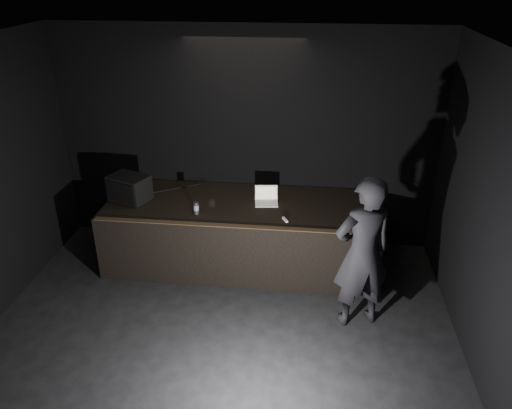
{
  "coord_description": "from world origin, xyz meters",
  "views": [
    {
      "loc": [
        1.02,
        -3.94,
        4.29
      ],
      "look_at": [
        0.31,
        2.3,
        1.21
      ],
      "focal_mm": 35.0,
      "sensor_mm": 36.0,
      "label": 1
    }
  ],
  "objects_px": {
    "stage_monitor": "(129,188)",
    "laptop": "(266,199)",
    "stage_riser": "(239,233)",
    "person": "(362,254)",
    "beer_can": "(196,208)"
  },
  "relations": [
    {
      "from": "stage_riser",
      "to": "beer_can",
      "type": "distance_m",
      "value": 0.9
    },
    {
      "from": "stage_riser",
      "to": "laptop",
      "type": "height_order",
      "value": "laptop"
    },
    {
      "from": "beer_can",
      "to": "person",
      "type": "bearing_deg",
      "value": -21.36
    },
    {
      "from": "stage_monitor",
      "to": "person",
      "type": "distance_m",
      "value": 3.63
    },
    {
      "from": "stage_riser",
      "to": "person",
      "type": "height_order",
      "value": "person"
    },
    {
      "from": "stage_riser",
      "to": "beer_can",
      "type": "height_order",
      "value": "beer_can"
    },
    {
      "from": "stage_monitor",
      "to": "person",
      "type": "height_order",
      "value": "person"
    },
    {
      "from": "stage_riser",
      "to": "laptop",
      "type": "xyz_separation_m",
      "value": [
        0.41,
        0.1,
        0.56
      ]
    },
    {
      "from": "stage_monitor",
      "to": "laptop",
      "type": "distance_m",
      "value": 2.09
    },
    {
      "from": "stage_riser",
      "to": "beer_can",
      "type": "relative_size",
      "value": 22.47
    },
    {
      "from": "stage_monitor",
      "to": "beer_can",
      "type": "relative_size",
      "value": 3.83
    },
    {
      "from": "stage_riser",
      "to": "laptop",
      "type": "bearing_deg",
      "value": 13.64
    },
    {
      "from": "stage_riser",
      "to": "person",
      "type": "distance_m",
      "value": 2.22
    },
    {
      "from": "stage_riser",
      "to": "person",
      "type": "relative_size",
      "value": 1.94
    },
    {
      "from": "laptop",
      "to": "person",
      "type": "distance_m",
      "value": 1.92
    }
  ]
}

